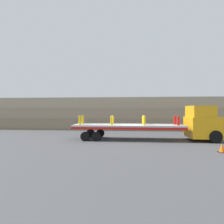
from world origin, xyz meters
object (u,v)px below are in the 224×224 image
(flatbed_trailer, at_px, (122,127))
(traffic_cone, at_px, (222,148))
(truck_cab, at_px, (204,123))
(fire_hydrant_yellow_near_0, at_px, (80,120))
(fire_hydrant_yellow_far_1, at_px, (113,120))
(fire_hydrant_red_far_3, at_px, (175,120))
(fire_hydrant_yellow_far_0, at_px, (83,120))
(fire_hydrant_yellow_near_2, at_px, (144,121))
(fire_hydrant_red_near_3, at_px, (178,121))
(fire_hydrant_yellow_far_2, at_px, (143,120))
(fire_hydrant_yellow_near_1, at_px, (112,121))

(flatbed_trailer, relative_size, traffic_cone, 16.71)
(truck_cab, distance_m, traffic_cone, 4.72)
(fire_hydrant_yellow_near_0, xyz_separation_m, fire_hydrant_yellow_far_1, (2.92, 1.07, 0.00))
(fire_hydrant_yellow_far_1, relative_size, fire_hydrant_red_far_3, 1.00)
(fire_hydrant_red_far_3, relative_size, traffic_cone, 1.38)
(fire_hydrant_yellow_far_0, distance_m, fire_hydrant_yellow_near_2, 5.93)
(fire_hydrant_yellow_far_1, bearing_deg, fire_hydrant_red_near_3, -10.41)
(truck_cab, relative_size, fire_hydrant_red_far_3, 3.77)
(fire_hydrant_red_near_3, distance_m, traffic_cone, 4.51)
(fire_hydrant_yellow_far_2, xyz_separation_m, fire_hydrant_red_near_3, (2.92, -1.07, 0.00))
(fire_hydrant_yellow_near_0, height_order, fire_hydrant_yellow_near_2, same)
(fire_hydrant_yellow_far_0, bearing_deg, fire_hydrant_red_near_3, -6.98)
(fire_hydrant_red_near_3, height_order, fire_hydrant_red_far_3, same)
(fire_hydrant_yellow_far_0, bearing_deg, traffic_cone, -25.93)
(fire_hydrant_yellow_near_0, relative_size, fire_hydrant_yellow_near_1, 1.00)
(fire_hydrant_yellow_near_0, distance_m, fire_hydrant_yellow_far_1, 3.11)
(fire_hydrant_yellow_near_1, xyz_separation_m, traffic_cone, (7.42, -3.95, -1.48))
(fire_hydrant_yellow_near_2, bearing_deg, traffic_cone, -41.28)
(fire_hydrant_yellow_near_0, height_order, fire_hydrant_yellow_far_2, same)
(fire_hydrant_yellow_far_0, height_order, fire_hydrant_yellow_near_2, same)
(fire_hydrant_yellow_near_1, xyz_separation_m, fire_hydrant_red_far_3, (5.83, 1.07, 0.00))
(fire_hydrant_red_near_3, bearing_deg, flatbed_trailer, 173.81)
(flatbed_trailer, distance_m, fire_hydrant_red_far_3, 5.01)
(fire_hydrant_yellow_far_1, xyz_separation_m, fire_hydrant_red_near_3, (5.83, -1.07, 0.00))
(flatbed_trailer, bearing_deg, fire_hydrant_yellow_far_0, 171.99)
(fire_hydrant_yellow_near_1, bearing_deg, fire_hydrant_yellow_far_2, 20.18)
(fire_hydrant_yellow_far_1, bearing_deg, fire_hydrant_yellow_near_1, -90.00)
(truck_cab, bearing_deg, fire_hydrant_red_near_3, -167.17)
(truck_cab, xyz_separation_m, fire_hydrant_yellow_far_0, (-11.10, 0.54, 0.25))
(fire_hydrant_yellow_near_1, height_order, fire_hydrant_red_far_3, same)
(flatbed_trailer, bearing_deg, truck_cab, 0.00)
(fire_hydrant_red_near_3, xyz_separation_m, fire_hydrant_red_far_3, (0.00, 1.07, 0.00))
(fire_hydrant_yellow_near_2, bearing_deg, fire_hydrant_red_near_3, 0.00)
(truck_cab, height_order, fire_hydrant_yellow_far_2, truck_cab)
(fire_hydrant_yellow_near_0, xyz_separation_m, fire_hydrant_yellow_far_0, (0.00, 1.07, 0.00))
(fire_hydrant_yellow_far_0, relative_size, fire_hydrant_yellow_near_1, 1.00)
(fire_hydrant_yellow_far_2, distance_m, traffic_cone, 6.91)
(fire_hydrant_yellow_near_1, xyz_separation_m, fire_hydrant_red_near_3, (5.83, 0.00, 0.00))
(fire_hydrant_yellow_near_0, bearing_deg, fire_hydrant_yellow_far_1, 20.18)
(fire_hydrant_yellow_near_2, height_order, fire_hydrant_red_far_3, same)
(fire_hydrant_yellow_far_0, distance_m, fire_hydrant_red_far_3, 8.75)
(flatbed_trailer, xyz_separation_m, traffic_cone, (6.52, -4.49, -0.84))
(fire_hydrant_red_far_3, bearing_deg, fire_hydrant_yellow_far_1, 180.00)
(traffic_cone, bearing_deg, truck_cab, 80.32)
(fire_hydrant_red_near_3, bearing_deg, truck_cab, 12.83)
(flatbed_trailer, distance_m, traffic_cone, 7.96)
(fire_hydrant_yellow_near_1, bearing_deg, flatbed_trailer, 30.97)
(fire_hydrant_yellow_near_0, distance_m, fire_hydrant_yellow_far_0, 1.07)
(truck_cab, relative_size, fire_hydrant_yellow_near_0, 3.77)
(flatbed_trailer, xyz_separation_m, fire_hydrant_yellow_near_0, (-3.81, -0.54, 0.64))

